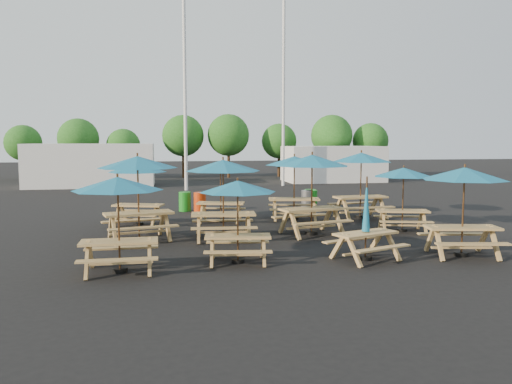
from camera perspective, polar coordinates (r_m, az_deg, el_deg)
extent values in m
plane|color=black|center=(16.92, 0.92, -4.21)|extent=(120.00, 120.00, 0.00)
cube|color=#A7874A|center=(11.65, -15.37, -5.49)|extent=(1.71, 0.68, 0.06)
cube|color=#A7874A|center=(11.10, -15.57, -7.51)|extent=(1.71, 0.26, 0.04)
cube|color=#A7874A|center=(12.31, -15.12, -6.18)|extent=(1.71, 0.26, 0.04)
cylinder|color=black|center=(11.79, -15.28, -8.61)|extent=(0.34, 0.34, 0.09)
cylinder|color=brown|center=(11.58, -15.42, -3.60)|extent=(0.04, 0.04, 2.18)
cone|color=#15648C|center=(11.47, -15.54, 0.93)|extent=(2.03, 2.03, 0.30)
cube|color=#A7874A|center=(15.22, -13.26, -2.38)|extent=(2.11, 1.22, 0.07)
cube|color=#A7874A|center=(14.56, -12.69, -4.01)|extent=(1.99, 0.74, 0.04)
cube|color=#A7874A|center=(15.97, -13.72, -3.17)|extent=(1.99, 0.74, 0.04)
cylinder|color=black|center=(15.34, -13.19, -5.20)|extent=(0.40, 0.40, 0.11)
cylinder|color=brown|center=(15.16, -13.30, -0.69)|extent=(0.05, 0.05, 2.54)
cone|color=#15648C|center=(15.08, -13.39, 3.35)|extent=(2.82, 2.82, 0.35)
cube|color=#A7874A|center=(18.05, -13.30, -1.47)|extent=(1.84, 1.15, 0.06)
cube|color=#A7874A|center=(17.50, -13.99, -2.63)|extent=(1.71, 0.74, 0.04)
cube|color=#A7874A|center=(18.67, -12.62, -2.07)|extent=(1.71, 0.74, 0.04)
cylinder|color=black|center=(18.14, -13.26, -3.54)|extent=(0.34, 0.34, 0.10)
cylinder|color=brown|center=(18.00, -13.33, -0.23)|extent=(0.04, 0.04, 2.20)
cone|color=#15648C|center=(17.93, -13.40, 2.72)|extent=(2.54, 2.54, 0.31)
cube|color=#A7874A|center=(12.12, -2.09, -5.08)|extent=(1.66, 0.83, 0.05)
cube|color=#A7874A|center=(11.60, -2.07, -6.86)|extent=(1.60, 0.44, 0.04)
cube|color=#A7874A|center=(12.74, -2.10, -5.72)|extent=(1.60, 0.44, 0.04)
cylinder|color=black|center=(12.25, -2.08, -7.88)|extent=(0.32, 0.32, 0.09)
cylinder|color=brown|center=(12.06, -2.10, -3.40)|extent=(0.04, 0.04, 2.03)
cone|color=#15648C|center=(11.95, -2.12, 0.65)|extent=(2.11, 2.11, 0.28)
cube|color=#A7874A|center=(14.94, -3.75, -2.53)|extent=(1.95, 0.89, 0.06)
cube|color=#A7874A|center=(14.31, -3.64, -4.14)|extent=(1.91, 0.41, 0.04)
cube|color=#A7874A|center=(15.68, -3.84, -3.27)|extent=(1.91, 0.41, 0.04)
cylinder|color=black|center=(15.07, -3.73, -5.26)|extent=(0.38, 0.38, 0.11)
cylinder|color=brown|center=(14.89, -3.76, -0.88)|extent=(0.05, 0.05, 2.42)
cone|color=#15648C|center=(14.80, -3.79, 3.05)|extent=(2.40, 2.40, 0.34)
cube|color=#A7874A|center=(18.26, -4.06, -1.27)|extent=(1.81, 1.06, 0.06)
cube|color=#A7874A|center=(17.68, -4.33, -2.40)|extent=(1.70, 0.65, 0.04)
cube|color=#A7874A|center=(18.90, -3.79, -1.87)|extent=(1.70, 0.65, 0.04)
cylinder|color=black|center=(18.35, -4.04, -3.29)|extent=(0.34, 0.34, 0.09)
cylinder|color=brown|center=(18.21, -4.07, -0.06)|extent=(0.04, 0.04, 2.17)
cone|color=#15648C|center=(18.14, -4.09, 2.81)|extent=(2.44, 2.44, 0.30)
cube|color=#A7874A|center=(12.69, 12.43, -4.63)|extent=(1.75, 1.15, 0.05)
cube|color=#A7874A|center=(12.32, 14.30, -6.24)|extent=(1.61, 0.77, 0.04)
cube|color=#A7874A|center=(13.18, 10.64, -5.38)|extent=(1.61, 0.77, 0.04)
cylinder|color=black|center=(12.82, 12.37, -7.38)|extent=(0.33, 0.33, 0.09)
cylinder|color=brown|center=(12.63, 12.47, -2.98)|extent=(0.04, 0.04, 2.08)
cone|color=#15648C|center=(12.58, 12.51, -1.34)|extent=(0.20, 0.20, 1.36)
cube|color=#A7874A|center=(15.82, 6.37, -1.94)|extent=(2.12, 1.19, 0.07)
cube|color=#A7874A|center=(15.24, 7.70, -3.47)|extent=(2.01, 0.70, 0.04)
cube|color=#A7874A|center=(16.50, 5.12, -2.73)|extent=(2.01, 0.70, 0.04)
cylinder|color=black|center=(15.94, 6.34, -4.66)|extent=(0.40, 0.40, 0.11)
cylinder|color=brown|center=(15.77, 6.39, -0.30)|extent=(0.05, 0.05, 2.55)
cone|color=#15648C|center=(15.69, 6.43, 3.61)|extent=(2.80, 2.80, 0.36)
cube|color=#A7874A|center=(18.86, 4.37, -0.81)|extent=(1.99, 1.05, 0.06)
cube|color=#A7874A|center=(18.21, 4.54, -2.01)|extent=(1.91, 0.59, 0.04)
cube|color=#A7874A|center=(19.58, 4.19, -1.46)|extent=(1.91, 0.59, 0.04)
cylinder|color=black|center=(18.96, 4.35, -2.99)|extent=(0.38, 0.38, 0.10)
cylinder|color=brown|center=(18.81, 4.38, 0.49)|extent=(0.05, 0.05, 2.41)
cone|color=#15648C|center=(18.75, 4.40, 3.59)|extent=(2.58, 2.58, 0.34)
cube|color=#A7874A|center=(13.85, 22.52, -3.77)|extent=(1.90, 1.01, 0.06)
cube|color=#A7874A|center=(13.30, 23.57, -5.47)|extent=(1.82, 0.57, 0.04)
cube|color=#A7874A|center=(14.50, 21.46, -4.49)|extent=(1.82, 0.57, 0.04)
cylinder|color=black|center=(13.98, 22.41, -6.58)|extent=(0.36, 0.36, 0.10)
cylinder|color=brown|center=(13.79, 22.58, -2.09)|extent=(0.04, 0.04, 2.31)
cone|color=#15648C|center=(13.70, 22.74, 1.95)|extent=(2.47, 2.47, 0.32)
cube|color=#A7874A|center=(17.00, 16.40, -2.08)|extent=(1.76, 1.04, 0.06)
cube|color=#A7874A|center=(16.45, 16.81, -3.29)|extent=(1.66, 0.64, 0.04)
cube|color=#A7874A|center=(17.62, 15.97, -2.67)|extent=(1.66, 0.64, 0.04)
cylinder|color=black|center=(17.09, 16.34, -4.19)|extent=(0.33, 0.33, 0.09)
cylinder|color=brown|center=(16.95, 16.44, -0.82)|extent=(0.04, 0.04, 2.11)
cone|color=#15648C|center=(16.88, 16.52, 2.19)|extent=(2.38, 2.38, 0.29)
cube|color=#A7874A|center=(19.55, 11.85, -0.56)|extent=(2.06, 0.97, 0.07)
cube|color=#A7874A|center=(18.95, 12.87, -1.76)|extent=(2.01, 0.48, 0.04)
cube|color=#A7874A|center=(20.23, 10.86, -1.25)|extent=(2.01, 0.48, 0.04)
cylinder|color=black|center=(19.65, 11.80, -2.77)|extent=(0.40, 0.40, 0.11)
cylinder|color=brown|center=(19.51, 11.88, 0.76)|extent=(0.05, 0.05, 2.54)
cone|color=#15648C|center=(19.44, 11.94, 3.91)|extent=(2.57, 2.57, 0.35)
cylinder|color=#17831B|center=(21.33, -8.13, -1.09)|extent=(0.51, 0.51, 0.81)
cylinder|color=red|center=(21.08, -6.43, -1.15)|extent=(0.51, 0.51, 0.81)
cylinder|color=#17831B|center=(22.37, 6.21, -0.74)|extent=(0.51, 0.51, 0.81)
cylinder|color=gray|center=(21.91, 5.86, -0.88)|extent=(0.51, 0.51, 0.81)
cylinder|color=#17831B|center=(22.03, 6.35, -0.85)|extent=(0.51, 0.51, 0.81)
cylinder|color=silver|center=(30.52, -8.12, 11.48)|extent=(0.20, 0.20, 12.00)
cylinder|color=silver|center=(33.40, 3.16, 11.03)|extent=(0.20, 0.20, 12.00)
cube|color=silver|center=(34.69, -18.25, 2.95)|extent=(8.00, 4.00, 2.80)
cube|color=silver|center=(37.45, 8.75, 3.21)|extent=(7.00, 4.00, 2.60)
cylinder|color=#382314|center=(43.01, -24.96, 2.61)|extent=(0.24, 0.24, 1.92)
sphere|color=#1E5919|center=(42.96, -25.07, 5.11)|extent=(2.80, 2.80, 2.80)
cylinder|color=#382314|center=(40.80, -19.54, 2.82)|extent=(0.24, 0.24, 2.14)
sphere|color=#1E5919|center=(40.76, -19.64, 5.76)|extent=(3.11, 3.11, 3.11)
cylinder|color=#382314|center=(40.16, -14.86, 2.67)|extent=(0.24, 0.24, 1.78)
sphere|color=#1E5919|center=(40.11, -14.92, 5.16)|extent=(2.59, 2.59, 2.59)
cylinder|color=#382314|center=(41.12, -8.29, 3.24)|extent=(0.24, 0.24, 2.31)
sphere|color=#1E5919|center=(41.08, -8.33, 6.38)|extent=(3.36, 3.36, 3.36)
cylinder|color=#382314|center=(40.96, -3.15, 3.30)|extent=(0.24, 0.24, 2.35)
sphere|color=#1E5919|center=(40.93, -3.16, 6.51)|extent=(3.41, 3.41, 3.41)
cylinder|color=#382314|center=(42.14, 2.63, 3.15)|extent=(0.24, 0.24, 2.02)
sphere|color=#1E5919|center=(42.10, 2.65, 5.83)|extent=(2.94, 2.94, 2.94)
cylinder|color=#382314|center=(41.53, 8.60, 3.27)|extent=(0.24, 0.24, 2.32)
sphere|color=#1E5919|center=(41.50, 8.65, 6.40)|extent=(3.38, 3.38, 3.38)
cylinder|color=#382314|center=(42.79, 12.89, 3.06)|extent=(0.24, 0.24, 2.03)
sphere|color=#1E5919|center=(42.74, 12.95, 5.72)|extent=(2.95, 2.95, 2.95)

